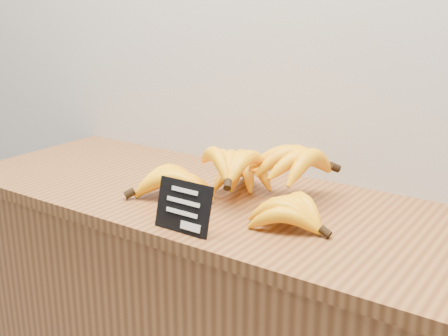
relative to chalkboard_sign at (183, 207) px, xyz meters
The scene contains 3 objects.
counter_top 0.23m from the chalkboard_sign, 93.88° to the left, with size 1.51×0.54×0.03m, color brown.
chalkboard_sign is the anchor object (origin of this frame).
banana_pile 0.22m from the chalkboard_sign, 88.09° to the left, with size 0.55×0.36×0.13m.
Camera 1 is at (0.77, 1.70, 1.39)m, focal length 45.00 mm.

